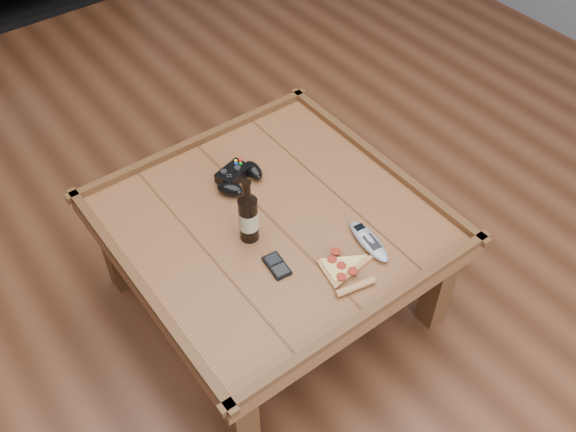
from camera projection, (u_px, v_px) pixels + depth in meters
ground at (274, 299)px, 2.47m from camera, size 6.00×6.00×0.00m
coffee_table at (272, 231)px, 2.19m from camera, size 1.03×1.03×0.48m
beer_bottle at (248, 216)px, 2.02m from camera, size 0.06×0.06×0.25m
game_controller at (238, 177)px, 2.25m from camera, size 0.20×0.16×0.06m
pizza_slice at (343, 270)px, 1.98m from camera, size 0.19×0.26×0.02m
smartphone at (277, 266)px, 2.00m from camera, size 0.07×0.11×0.01m
remote_control at (369, 241)px, 2.06m from camera, size 0.09×0.21×0.03m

